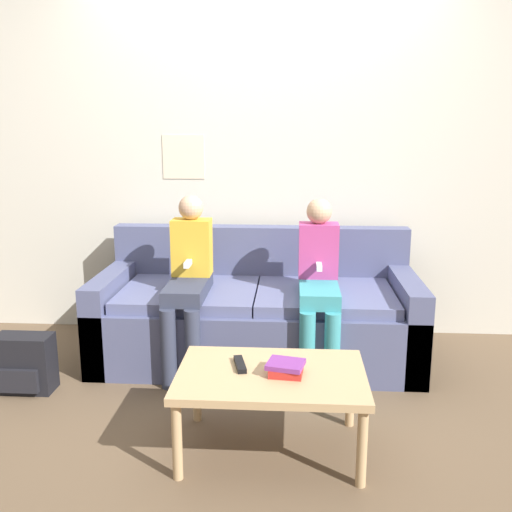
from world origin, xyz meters
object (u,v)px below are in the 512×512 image
Objects in this scene: person_right at (319,279)px; person_left at (188,276)px; coffee_table at (271,381)px; couch at (257,316)px; tv_remote at (240,364)px; backpack at (25,364)px.

person_left is at bearing 179.88° from person_right.
person_right is at bearing 74.76° from coffee_table.
person_left is (-0.41, -0.21, 0.31)m from couch.
person_left reaches higher than tv_remote.
person_right reaches higher than tv_remote.
person_left is 0.96m from tv_remote.
tv_remote is 0.53× the size of backpack.
coffee_table is 2.58× the size of backpack.
backpack is at bearing 159.88° from coffee_table.
couch is 0.55m from person_left.
person_right reaches higher than backpack.
backpack is (-1.66, -0.39, -0.42)m from person_right.
coffee_table is at bearing -20.12° from backpack.
coffee_table is (0.13, -1.12, 0.07)m from couch.
couch is 1.13m from coffee_table.
coffee_table is at bearing -33.19° from tv_remote.
person_right is at bearing 13.13° from backpack.
couch is at bearing 27.40° from person_left.
tv_remote reaches higher than backpack.
person_left reaches higher than coffee_table.
couch is 1.07m from tv_remote.
person_right is 3.18× the size of backpack.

